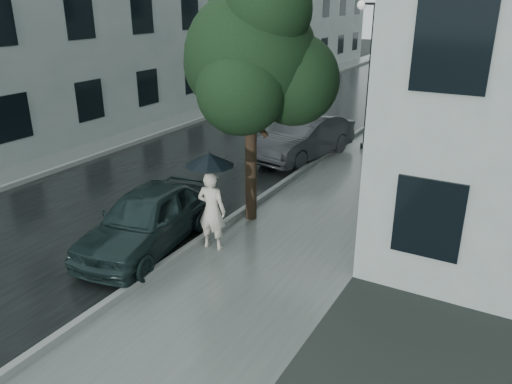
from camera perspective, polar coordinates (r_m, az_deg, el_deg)
The scene contains 14 objects.
ground at distance 10.03m, azimuth -2.95°, elevation -10.62°, with size 120.00×120.00×0.00m, color black.
sidewalk at distance 20.34m, azimuth 16.06°, elevation 5.48°, with size 3.50×60.00×0.01m, color slate.
kerb_near at distance 20.79m, azimuth 11.19°, elevation 6.45°, with size 0.15×60.00×0.15m, color slate.
asphalt_road at distance 22.10m, azimuth 2.51°, elevation 7.53°, with size 6.85×60.00×0.00m, color black.
kerb_far at distance 23.83m, azimuth -5.09°, elevation 8.68°, with size 0.15×60.00×0.15m, color slate.
sidewalk_far at distance 24.37m, azimuth -6.91°, elevation 8.72°, with size 1.70×60.00×0.01m, color #4C5451.
building_far_a at distance 23.82m, azimuth -22.34°, elevation 18.61°, with size 7.02×20.00×9.50m.
building_far_b at distance 41.46m, azimuth 3.25°, elevation 19.63°, with size 7.02×18.00×8.00m.
pedestrian at distance 11.06m, azimuth -5.08°, elevation -2.11°, with size 0.66×0.43×1.81m, color beige.
umbrella at distance 10.67m, azimuth -5.34°, elevation 3.73°, with size 1.22×1.22×1.34m.
street_tree at distance 11.88m, azimuth -0.34°, elevation 15.36°, with size 3.98×3.62×6.00m.
lamp_post at distance 18.68m, azimuth 12.55°, elevation 13.76°, with size 0.83×0.44×5.20m.
car_near at distance 11.41m, azimuth -12.31°, elevation -2.97°, with size 1.64×4.07×1.39m, color black.
car_far at distance 17.55m, azimuth 5.53°, elevation 6.23°, with size 1.55×4.43×1.46m, color #25272A.
Camera 1 is at (4.60, -7.14, 5.33)m, focal length 35.00 mm.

